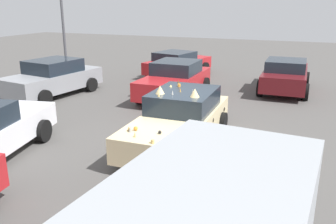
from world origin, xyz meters
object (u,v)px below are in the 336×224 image
Objects in this scene: parked_sedan_behind_left at (177,64)px; parked_sedan_behind_right at (175,80)px; art_car_decorated at (180,119)px; parked_sedan_far_right at (285,75)px; parked_sedan_far_left at (53,78)px; lot_lamp_post at (63,18)px.

parked_sedan_behind_right is at bearing -147.94° from parked_sedan_behind_left.
parked_sedan_far_right is at bearing 162.67° from art_car_decorated.
parked_sedan_behind_right is 5.12m from parked_sedan_far_left.
lot_lamp_post is at bearing -97.90° from parked_sedan_behind_right.
parked_sedan_far_right is (2.87, -4.06, -0.02)m from parked_sedan_behind_right.
parked_sedan_behind_left is at bearing -53.40° from lot_lamp_post.
parked_sedan_behind_right is 0.98× the size of parked_sedan_far_left.
parked_sedan_far_left is 9.97m from parked_sedan_far_right.
art_car_decorated reaches higher than parked_sedan_behind_left.
parked_sedan_far_left is at bearing 114.89° from parked_sedan_far_right.
parked_sedan_behind_right is (4.58, 1.89, 0.03)m from art_car_decorated.
art_car_decorated reaches higher than parked_sedan_far_right.
art_car_decorated is 1.06× the size of parked_sedan_far_left.
parked_sedan_behind_right is at bearing 115.31° from parked_sedan_far_left.
art_car_decorated is at bearing -124.55° from lot_lamp_post.
parked_sedan_behind_left is at bearing -160.82° from parked_sedan_behind_right.
parked_sedan_behind_right is 6.44m from lot_lamp_post.
parked_sedan_far_left is (-1.49, 4.90, -0.00)m from parked_sedan_behind_right.
parked_sedan_far_right is at bearing 124.33° from parked_sedan_far_left.
art_car_decorated is 9.81m from lot_lamp_post.
parked_sedan_behind_left is (4.17, 1.45, -0.06)m from parked_sedan_behind_right.
art_car_decorated is 1.08× the size of parked_sedan_behind_right.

